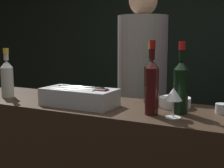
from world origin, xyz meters
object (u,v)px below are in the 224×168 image
bowl_white (175,102)px  rose_wine_bottle (7,77)px  ice_bin_with_bottles (80,96)px  candle_votive (222,109)px  person_blond_tee (142,94)px  wine_glass (174,95)px  champagne_bottle (150,79)px  red_wine_bottle_tall (152,85)px  red_wine_bottle_burgundy (181,84)px

bowl_white → rose_wine_bottle: size_ratio=0.55×
ice_bin_with_bottles → candle_votive: size_ratio=5.95×
candle_votive → person_blond_tee: size_ratio=0.04×
wine_glass → champagne_bottle: 0.36m
ice_bin_with_bottles → red_wine_bottle_tall: red_wine_bottle_tall is taller
wine_glass → red_wine_bottle_tall: (-0.12, 0.02, 0.04)m
rose_wine_bottle → ice_bin_with_bottles: bearing=-0.7°
bowl_white → candle_votive: bearing=-8.6°
bowl_white → person_blond_tee: (-0.40, 0.51, -0.07)m
ice_bin_with_bottles → red_wine_bottle_burgundy: bearing=8.2°
ice_bin_with_bottles → rose_wine_bottle: (-0.56, 0.01, 0.08)m
champagne_bottle → red_wine_bottle_burgundy: size_ratio=1.00×
person_blond_tee → red_wine_bottle_tall: bearing=42.3°
person_blond_tee → rose_wine_bottle: bearing=-25.8°
ice_bin_with_bottles → rose_wine_bottle: size_ratio=1.33×
bowl_white → person_blond_tee: person_blond_tee is taller
red_wine_bottle_burgundy → person_blond_tee: 0.81m
red_wine_bottle_tall → candle_votive: bearing=30.4°
ice_bin_with_bottles → bowl_white: size_ratio=2.43×
bowl_white → champagne_bottle: (-0.16, 0.04, 0.11)m
ice_bin_with_bottles → red_wine_bottle_tall: size_ratio=1.14×
wine_glass → champagne_bottle: bearing=128.3°
bowl_white → rose_wine_bottle: bearing=-169.1°
bowl_white → red_wine_bottle_burgundy: (0.06, -0.13, 0.12)m
wine_glass → red_wine_bottle_burgundy: (0.00, 0.11, 0.04)m
wine_glass → red_wine_bottle_tall: bearing=172.2°
red_wine_bottle_tall → red_wine_bottle_burgundy: size_ratio=1.02×
red_wine_bottle_tall → champagne_bottle: bearing=111.8°
ice_bin_with_bottles → wine_glass: 0.56m
bowl_white → person_blond_tee: size_ratio=0.10×
wine_glass → candle_votive: wine_glass is taller
ice_bin_with_bottles → red_wine_bottle_tall: 0.45m
wine_glass → candle_votive: bearing=45.3°
candle_votive → bowl_white: bearing=171.4°
candle_votive → red_wine_bottle_burgundy: (-0.19, -0.09, 0.12)m
red_wine_bottle_tall → rose_wine_bottle: bearing=178.8°
bowl_white → ice_bin_with_bottles: bearing=-157.0°
rose_wine_bottle → person_blond_tee: person_blond_tee is taller
bowl_white → red_wine_bottle_burgundy: red_wine_bottle_burgundy is taller
champagne_bottle → person_blond_tee: size_ratio=0.20×
rose_wine_bottle → person_blond_tee: size_ratio=0.18×
bowl_white → red_wine_bottle_tall: (-0.06, -0.22, 0.12)m
bowl_white → rose_wine_bottle: (-1.06, -0.20, 0.10)m
champagne_bottle → person_blond_tee: person_blond_tee is taller
candle_votive → rose_wine_bottle: size_ratio=0.22×
red_wine_bottle_tall → ice_bin_with_bottles: bearing=178.1°
bowl_white → red_wine_bottle_tall: red_wine_bottle_tall is taller
champagne_bottle → red_wine_bottle_burgundy: red_wine_bottle_burgundy is taller
ice_bin_with_bottles → red_wine_bottle_burgundy: size_ratio=1.16×
wine_glass → champagne_bottle: champagne_bottle is taller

